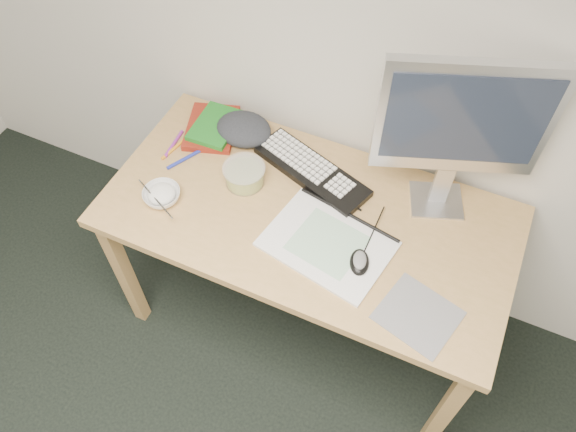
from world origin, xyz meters
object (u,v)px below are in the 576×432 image
rice_bowl (162,195)px  sketchpad (327,244)px  keyboard (312,171)px  desk (307,228)px  monitor (463,123)px

rice_bowl → sketchpad: bearing=5.8°
sketchpad → keyboard: bearing=133.2°
desk → monitor: bearing=31.5°
desk → rice_bowl: rice_bowl is taller
sketchpad → keyboard: (-0.17, 0.26, 0.01)m
keyboard → rice_bowl: rice_bowl is taller
sketchpad → monitor: bearing=60.4°
rice_bowl → desk: bearing=17.3°
monitor → rice_bowl: monitor is taller
desk → monitor: 0.64m
sketchpad → rice_bowl: bearing=-163.6°
desk → keyboard: size_ratio=3.12×
keyboard → monitor: bearing=27.4°
desk → sketchpad: (0.11, -0.09, 0.09)m
monitor → sketchpad: bearing=-150.3°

